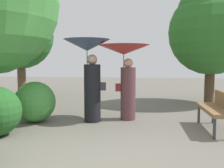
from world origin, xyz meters
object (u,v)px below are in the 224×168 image
person_right (125,64)px  park_bench (218,107)px  person_left (89,64)px  tree_near_right (211,26)px  tree_near_left (20,31)px

person_right → park_bench: bearing=-119.5°
person_left → tree_near_right: bearing=-57.7°
park_bench → tree_near_left: size_ratio=0.35×
tree_near_left → tree_near_right: size_ratio=0.99×
tree_near_left → tree_near_right: tree_near_right is taller
person_right → tree_near_right: size_ratio=0.44×
person_left → park_bench: bearing=-107.6°
person_left → tree_near_right: 5.05m
person_left → tree_near_right: (3.73, 3.14, 1.31)m
park_bench → tree_near_right: size_ratio=0.34×
person_right → park_bench: size_ratio=1.29×
person_right → tree_near_left: (-4.59, 3.58, 1.35)m
person_left → person_right: 0.93m
person_left → tree_near_left: bearing=35.8°
person_right → tree_near_left: bearing=44.2°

